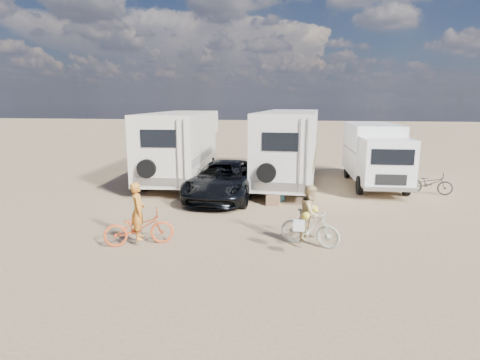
% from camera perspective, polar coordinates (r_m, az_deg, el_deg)
% --- Properties ---
extents(ground, '(140.00, 140.00, 0.00)m').
position_cam_1_polar(ground, '(11.90, 5.90, -7.42)').
color(ground, '#A28460').
rests_on(ground, ground).
extents(rv_main, '(2.66, 8.09, 3.37)m').
position_cam_1_polar(rv_main, '(18.38, 7.10, 4.59)').
color(rv_main, white).
rests_on(rv_main, ground).
extents(rv_left, '(3.19, 7.80, 3.29)m').
position_cam_1_polar(rv_left, '(19.14, -8.52, 4.70)').
color(rv_left, beige).
rests_on(rv_left, ground).
extents(box_truck, '(2.38, 6.14, 2.78)m').
position_cam_1_polar(box_truck, '(18.90, 19.00, 3.34)').
color(box_truck, white).
rests_on(box_truck, ground).
extents(dark_suv, '(2.51, 5.28, 1.45)m').
position_cam_1_polar(dark_suv, '(15.76, -2.30, 0.03)').
color(dark_suv, black).
rests_on(dark_suv, ground).
extents(bike_man, '(1.95, 1.33, 0.97)m').
position_cam_1_polar(bike_man, '(10.98, -14.45, -6.68)').
color(bike_man, '#C74B1D').
rests_on(bike_man, ground).
extents(bike_woman, '(1.71, 0.98, 0.99)m').
position_cam_1_polar(bike_woman, '(10.74, 10.08, -6.83)').
color(bike_woman, '#B4BAA0').
rests_on(bike_woman, ground).
extents(rider_man, '(0.56, 0.66, 1.54)m').
position_cam_1_polar(rider_man, '(10.90, -14.52, -5.25)').
color(rider_man, orange).
rests_on(rider_man, ground).
extents(rider_woman, '(0.77, 0.86, 1.48)m').
position_cam_1_polar(rider_woman, '(10.67, 10.13, -5.58)').
color(rider_woman, tan).
rests_on(rider_woman, ground).
extents(bike_parked, '(1.85, 1.05, 0.92)m').
position_cam_1_polar(bike_parked, '(18.24, 25.80, -0.41)').
color(bike_parked, '#262926').
rests_on(bike_parked, ground).
extents(cooler, '(0.59, 0.52, 0.39)m').
position_cam_1_polar(cooler, '(15.43, 5.42, -2.28)').
color(cooler, teal).
rests_on(cooler, ground).
extents(crate, '(0.50, 0.50, 0.39)m').
position_cam_1_polar(crate, '(14.81, 4.83, -2.84)').
color(crate, brown).
rests_on(crate, ground).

